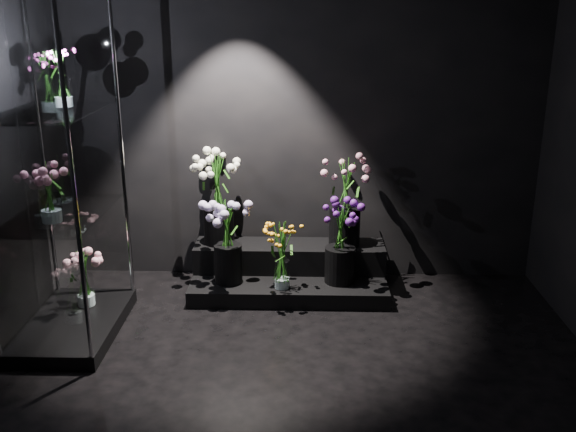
{
  "coord_description": "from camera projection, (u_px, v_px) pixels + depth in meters",
  "views": [
    {
      "loc": [
        0.03,
        -3.33,
        2.27
      ],
      "look_at": [
        -0.1,
        1.2,
        0.8
      ],
      "focal_mm": 40.0,
      "sensor_mm": 36.0,
      "label": 1
    }
  ],
  "objects": [
    {
      "name": "bouquet_pink_roses",
      "position": [
        345.0,
        197.0,
        5.32
      ],
      "size": [
        0.45,
        0.45,
        0.74
      ],
      "rotation": [
        0.0,
        0.0,
        -0.25
      ],
      "color": "black",
      "rests_on": "display_riser"
    },
    {
      "name": "bouquet_lilac",
      "position": [
        227.0,
        235.0,
        5.12
      ],
      "size": [
        0.37,
        0.37,
        0.69
      ],
      "rotation": [
        0.0,
        0.0,
        -0.04
      ],
      "color": "black",
      "rests_on": "display_riser"
    },
    {
      "name": "bouquet_case_pink",
      "position": [
        49.0,
        191.0,
        4.16
      ],
      "size": [
        0.36,
        0.36,
        0.4
      ],
      "rotation": [
        0.0,
        0.0,
        0.28
      ],
      "color": "white",
      "rests_on": "display_case"
    },
    {
      "name": "bouquet_purple",
      "position": [
        341.0,
        239.0,
        5.14
      ],
      "size": [
        0.34,
        0.34,
        0.68
      ],
      "rotation": [
        0.0,
        0.0,
        -0.09
      ],
      "color": "black",
      "rests_on": "display_riser"
    },
    {
      "name": "wall_front",
      "position": [
        291.0,
        390.0,
        1.53
      ],
      "size": [
        4.0,
        0.0,
        4.0
      ],
      "primitive_type": "plane",
      "rotation": [
        -1.57,
        0.0,
        0.0
      ],
      "color": "black",
      "rests_on": "floor"
    },
    {
      "name": "floor",
      "position": [
        298.0,
        403.0,
        3.86
      ],
      "size": [
        4.0,
        4.0,
        0.0
      ],
      "primitive_type": "plane",
      "color": "black",
      "rests_on": "ground"
    },
    {
      "name": "bouquet_case_magenta",
      "position": [
        61.0,
        78.0,
        4.32
      ],
      "size": [
        0.28,
        0.28,
        0.38
      ],
      "rotation": [
        0.0,
        0.0,
        0.42
      ],
      "color": "white",
      "rests_on": "display_case"
    },
    {
      "name": "bouquet_cream_roses",
      "position": [
        218.0,
        192.0,
        5.34
      ],
      "size": [
        0.55,
        0.55,
        0.77
      ],
      "rotation": [
        0.0,
        0.0,
        0.43
      ],
      "color": "black",
      "rests_on": "display_riser"
    },
    {
      "name": "bouquet_orange_bells",
      "position": [
        282.0,
        255.0,
        5.04
      ],
      "size": [
        0.29,
        0.29,
        0.55
      ],
      "rotation": [
        0.0,
        0.0,
        0.15
      ],
      "color": "white",
      "rests_on": "display_riser"
    },
    {
      "name": "wall_back",
      "position": [
        302.0,
        117.0,
        5.33
      ],
      "size": [
        4.0,
        0.0,
        4.0
      ],
      "primitive_type": "plane",
      "rotation": [
        1.57,
        0.0,
        0.0
      ],
      "color": "black",
      "rests_on": "floor"
    },
    {
      "name": "display_riser",
      "position": [
        289.0,
        271.0,
        5.42
      ],
      "size": [
        1.61,
        0.72,
        0.36
      ],
      "color": "black",
      "rests_on": "floor"
    },
    {
      "name": "display_case",
      "position": [
        57.0,
        176.0,
        4.34
      ],
      "size": [
        0.65,
        1.08,
        2.37
      ],
      "color": "black",
      "rests_on": "floor"
    },
    {
      "name": "bouquet_case_base_pink",
      "position": [
        84.0,
        277.0,
        4.82
      ],
      "size": [
        0.38,
        0.38,
        0.43
      ],
      "rotation": [
        0.0,
        0.0,
        0.13
      ],
      "color": "white",
      "rests_on": "display_case"
    }
  ]
}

